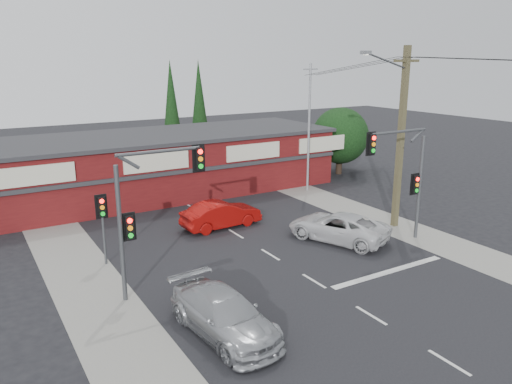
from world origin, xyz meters
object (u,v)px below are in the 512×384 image
shop_building (151,164)px  utility_pole (400,133)px  silver_suv (224,315)px  red_sedan (221,214)px  white_suv (338,227)px

shop_building → utility_pole: bearing=-56.2°
silver_suv → utility_pole: (13.66, 5.29, 4.65)m
red_sedan → shop_building: 9.19m
red_sedan → utility_pole: utility_pole is taller
shop_building → utility_pole: utility_pole is taller
white_suv → red_sedan: 6.63m
white_suv → silver_suv: size_ratio=1.04×
white_suv → silver_suv: 10.79m
white_suv → red_sedan: (-4.30, 5.05, 0.01)m
silver_suv → utility_pole: utility_pole is taller
utility_pole → white_suv: bearing=-178.6°
white_suv → shop_building: (-5.16, 14.10, 1.39)m
silver_suv → red_sedan: red_sedan is taller
utility_pole → red_sedan: bearing=149.8°
shop_building → white_suv: bearing=-69.9°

